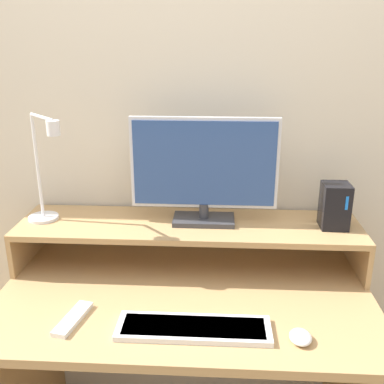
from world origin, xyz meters
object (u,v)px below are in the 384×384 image
desk_lamp (45,178)px  remote_control (73,319)px  router_dock (335,206)px  keyboard (194,328)px  monitor (204,169)px  mouse (300,337)px

desk_lamp → remote_control: bearing=-62.7°
router_dock → remote_control: (-0.87, -0.39, -0.25)m
desk_lamp → keyboard: bearing=-34.7°
monitor → keyboard: 0.58m
monitor → keyboard: (-0.01, -0.44, -0.37)m
monitor → desk_lamp: 0.58m
mouse → remote_control: (-0.69, 0.06, -0.01)m
monitor → router_dock: (0.48, -0.02, -0.13)m
desk_lamp → mouse: bearing=-25.6°
monitor → mouse: size_ratio=6.78×
router_dock → mouse: 0.54m
monitor → mouse: bearing=-57.5°
mouse → remote_control: bearing=175.2°
desk_lamp → monitor: bearing=4.7°
mouse → monitor: bearing=122.5°
router_dock → desk_lamp: bearing=-178.5°
monitor → mouse: (0.30, -0.47, -0.37)m
monitor → router_dock: 0.50m
desk_lamp → router_dock: size_ratio=2.46×
monitor → remote_control: monitor is taller
desk_lamp → remote_control: (0.19, -0.36, -0.34)m
router_dock → keyboard: router_dock is taller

